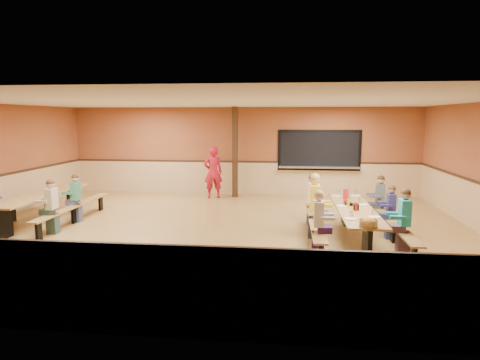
# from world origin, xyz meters

# --- Properties ---
(ground) EXTENTS (12.00, 12.00, 0.00)m
(ground) POSITION_xyz_m (0.00, 0.00, 0.00)
(ground) COLOR olive
(ground) RESTS_ON ground
(room_envelope) EXTENTS (12.04, 10.04, 3.02)m
(room_envelope) POSITION_xyz_m (0.00, 0.00, 0.69)
(room_envelope) COLOR brown
(room_envelope) RESTS_ON ground
(kitchen_pass_through) EXTENTS (2.78, 0.28, 1.38)m
(kitchen_pass_through) POSITION_xyz_m (2.60, 4.96, 1.49)
(kitchen_pass_through) COLOR black
(kitchen_pass_through) RESTS_ON ground
(structural_post) EXTENTS (0.18, 0.18, 3.00)m
(structural_post) POSITION_xyz_m (-0.20, 4.40, 1.50)
(structural_post) COLOR black
(structural_post) RESTS_ON ground
(cafeteria_table_main) EXTENTS (1.91, 3.70, 0.74)m
(cafeteria_table_main) POSITION_xyz_m (2.98, -0.55, 0.53)
(cafeteria_table_main) COLOR olive
(cafeteria_table_main) RESTS_ON ground
(cafeteria_table_second) EXTENTS (1.91, 3.70, 0.74)m
(cafeteria_table_second) POSITION_xyz_m (-4.61, 0.30, 0.53)
(cafeteria_table_second) COLOR olive
(cafeteria_table_second) RESTS_ON ground
(seated_child_white_left) EXTENTS (0.39, 0.32, 1.25)m
(seated_child_white_left) POSITION_xyz_m (2.15, -1.58, 0.62)
(seated_child_white_left) COLOR silver
(seated_child_white_left) RESTS_ON ground
(seated_adult_yellow) EXTENTS (0.46, 0.38, 1.40)m
(seated_adult_yellow) POSITION_xyz_m (2.15, -0.33, 0.70)
(seated_adult_yellow) COLOR yellow
(seated_adult_yellow) RESTS_ON ground
(seated_child_grey_left) EXTENTS (0.38, 0.31, 1.24)m
(seated_child_grey_left) POSITION_xyz_m (2.15, 0.81, 0.62)
(seated_child_grey_left) COLOR white
(seated_child_grey_left) RESTS_ON ground
(seated_child_teal_right) EXTENTS (0.40, 0.33, 1.28)m
(seated_child_teal_right) POSITION_xyz_m (3.80, -1.34, 0.64)
(seated_child_teal_right) COLOR #24A4AF
(seated_child_teal_right) RESTS_ON ground
(seated_child_navy_right) EXTENTS (0.35, 0.28, 1.17)m
(seated_child_navy_right) POSITION_xyz_m (3.80, -0.25, 0.58)
(seated_child_navy_right) COLOR navy
(seated_child_navy_right) RESTS_ON ground
(seated_child_char_right) EXTENTS (0.38, 0.31, 1.23)m
(seated_child_char_right) POSITION_xyz_m (3.80, 0.87, 0.62)
(seated_child_char_right) COLOR #4D5158
(seated_child_char_right) RESTS_ON ground
(seated_child_green_sec) EXTENTS (0.37, 0.30, 1.20)m
(seated_child_green_sec) POSITION_xyz_m (-3.78, 0.45, 0.60)
(seated_child_green_sec) COLOR #387D5E
(seated_child_green_sec) RESTS_ON ground
(seated_child_tan_sec) EXTENTS (0.38, 0.31, 1.24)m
(seated_child_tan_sec) POSITION_xyz_m (-3.78, -0.68, 0.62)
(seated_child_tan_sec) COLOR #BAB398
(seated_child_tan_sec) RESTS_ON ground
(standing_woman) EXTENTS (0.73, 0.60, 1.71)m
(standing_woman) POSITION_xyz_m (-0.89, 4.09, 0.86)
(standing_woman) COLOR #B11426
(standing_woman) RESTS_ON ground
(punch_pitcher) EXTENTS (0.16, 0.16, 0.22)m
(punch_pitcher) POSITION_xyz_m (2.93, 0.41, 0.85)
(punch_pitcher) COLOR red
(punch_pitcher) RESTS_ON cafeteria_table_main
(chip_bowl) EXTENTS (0.32, 0.32, 0.15)m
(chip_bowl) POSITION_xyz_m (2.97, -2.20, 0.81)
(chip_bowl) COLOR orange
(chip_bowl) RESTS_ON cafeteria_table_main
(napkin_dispenser) EXTENTS (0.10, 0.14, 0.13)m
(napkin_dispenser) POSITION_xyz_m (2.97, -0.80, 0.80)
(napkin_dispenser) COLOR black
(napkin_dispenser) RESTS_ON cafeteria_table_main
(condiment_mustard) EXTENTS (0.06, 0.06, 0.17)m
(condiment_mustard) POSITION_xyz_m (2.85, -0.52, 0.82)
(condiment_mustard) COLOR yellow
(condiment_mustard) RESTS_ON cafeteria_table_main
(condiment_ketchup) EXTENTS (0.06, 0.06, 0.17)m
(condiment_ketchup) POSITION_xyz_m (2.96, -0.89, 0.82)
(condiment_ketchup) COLOR #B2140F
(condiment_ketchup) RESTS_ON cafeteria_table_main
(table_paddle) EXTENTS (0.16, 0.16, 0.56)m
(table_paddle) POSITION_xyz_m (2.89, -0.33, 0.88)
(table_paddle) COLOR black
(table_paddle) RESTS_ON cafeteria_table_main
(place_settings) EXTENTS (0.65, 3.30, 0.11)m
(place_settings) POSITION_xyz_m (2.98, -0.55, 0.80)
(place_settings) COLOR beige
(place_settings) RESTS_ON cafeteria_table_main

